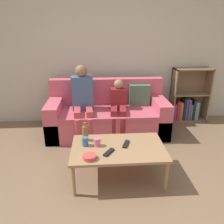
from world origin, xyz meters
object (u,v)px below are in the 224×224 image
at_px(person_adult, 83,97).
at_px(cup_near, 97,142).
at_px(coffee_table, 118,150).
at_px(cup_far, 85,141).
at_px(tv_remote_0, 109,152).
at_px(snack_bowl, 90,157).
at_px(tv_remote_1, 126,144).
at_px(couch, 108,116).
at_px(person_child, 118,105).
at_px(bookshelf, 187,101).
at_px(bottle, 85,133).

bearing_deg(person_adult, cup_near, -82.82).
relative_size(coffee_table, cup_far, 10.01).
bearing_deg(cup_near, tv_remote_0, -52.79).
height_order(person_adult, cup_far, person_adult).
bearing_deg(snack_bowl, cup_near, 73.61).
bearing_deg(person_adult, snack_bowl, -88.14).
bearing_deg(tv_remote_1, couch, 117.83).
bearing_deg(person_child, bookshelf, 28.06).
bearing_deg(person_adult, coffee_table, -72.03).
xyz_separation_m(couch, bookshelf, (1.57, 0.45, 0.09)).
relative_size(cup_near, tv_remote_1, 0.55).
bearing_deg(coffee_table, bookshelf, 48.26).
xyz_separation_m(cup_far, tv_remote_0, (0.27, -0.18, -0.04)).
distance_m(coffee_table, snack_bowl, 0.40).
height_order(coffee_table, person_child, person_child).
height_order(couch, coffee_table, couch).
bearing_deg(snack_bowl, person_adult, 95.71).
bearing_deg(cup_far, tv_remote_0, -34.54).
bearing_deg(tv_remote_0, cup_far, 179.66).
bearing_deg(bookshelf, person_child, -157.73).
distance_m(person_child, cup_far, 1.17).
bearing_deg(bottle, tv_remote_1, -17.14).
distance_m(coffee_table, person_adult, 1.29).
bearing_deg(coffee_table, cup_near, 169.46).
bearing_deg(bottle, bookshelf, 38.33).
xyz_separation_m(coffee_table, cup_far, (-0.39, 0.06, 0.09)).
xyz_separation_m(tv_remote_1, bottle, (-0.48, 0.15, 0.09)).
xyz_separation_m(couch, person_child, (0.16, -0.13, 0.23)).
relative_size(person_adult, snack_bowl, 8.08).
distance_m(bookshelf, coffee_table, 2.27).
relative_size(cup_near, bottle, 0.41).
relative_size(bookshelf, snack_bowl, 7.03).
bearing_deg(person_adult, couch, 7.55).
height_order(couch, bottle, couch).
bearing_deg(bookshelf, snack_bowl, -133.81).
height_order(tv_remote_0, tv_remote_1, same).
relative_size(bookshelf, person_child, 1.10).
xyz_separation_m(person_child, snack_bowl, (-0.44, -1.34, -0.10)).
bearing_deg(tv_remote_1, tv_remote_0, -120.96).
relative_size(couch, snack_bowl, 13.61).
height_order(cup_near, tv_remote_1, cup_near).
xyz_separation_m(tv_remote_1, snack_bowl, (-0.42, -0.27, 0.01)).
xyz_separation_m(cup_near, tv_remote_1, (0.35, -0.00, -0.04)).
height_order(cup_near, snack_bowl, cup_near).
bearing_deg(cup_near, tv_remote_1, -0.47).
distance_m(couch, cup_far, 1.25).
height_order(coffee_table, bottle, bottle).
height_order(bookshelf, person_child, bookshelf).
relative_size(bookshelf, coffee_table, 0.94).
distance_m(coffee_table, tv_remote_1, 0.12).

